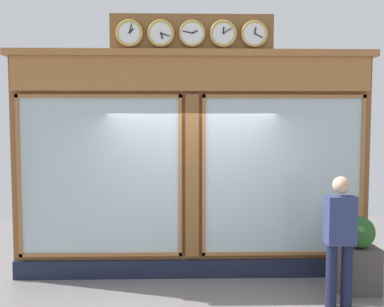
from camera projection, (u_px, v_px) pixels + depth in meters
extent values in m
cube|color=brown|center=(192.00, 168.00, 6.63)|extent=(5.39, 0.30, 3.34)
cube|color=#191E33|center=(192.00, 269.00, 6.57)|extent=(5.39, 0.08, 0.28)
cube|color=#A56936|center=(192.00, 74.00, 6.34)|extent=(5.29, 0.08, 0.51)
cube|color=#A56936|center=(192.00, 53.00, 6.34)|extent=(5.50, 0.20, 0.10)
cube|color=silver|center=(283.00, 176.00, 6.51)|extent=(2.35, 0.02, 2.33)
cube|color=#A56936|center=(284.00, 96.00, 6.40)|extent=(2.45, 0.04, 0.05)
cube|color=#A56936|center=(282.00, 253.00, 6.57)|extent=(2.45, 0.04, 0.05)
cube|color=#A56936|center=(362.00, 176.00, 6.52)|extent=(0.05, 0.04, 2.43)
cube|color=#A56936|center=(204.00, 176.00, 6.46)|extent=(0.05, 0.04, 2.43)
cube|color=silver|center=(100.00, 176.00, 6.44)|extent=(2.35, 0.02, 2.33)
cube|color=#A56936|center=(99.00, 96.00, 6.34)|extent=(2.45, 0.04, 0.05)
cube|color=#A56936|center=(101.00, 255.00, 6.51)|extent=(2.45, 0.04, 0.05)
cube|color=#A56936|center=(19.00, 177.00, 6.39)|extent=(0.05, 0.04, 2.43)
cube|color=#A56936|center=(180.00, 176.00, 6.45)|extent=(0.05, 0.04, 2.43)
cube|color=brown|center=(192.00, 176.00, 6.46)|extent=(0.20, 0.10, 2.43)
cube|color=brown|center=(192.00, 34.00, 6.36)|extent=(2.41, 0.06, 0.59)
cylinder|color=white|center=(254.00, 34.00, 6.30)|extent=(0.32, 0.02, 0.32)
torus|color=gold|center=(254.00, 34.00, 6.30)|extent=(0.39, 0.04, 0.39)
cube|color=black|center=(255.00, 30.00, 6.28)|extent=(0.03, 0.01, 0.09)
cube|color=black|center=(259.00, 36.00, 6.29)|extent=(0.13, 0.01, 0.07)
sphere|color=black|center=(255.00, 33.00, 6.28)|extent=(0.02, 0.02, 0.02)
cylinder|color=white|center=(223.00, 34.00, 6.29)|extent=(0.32, 0.02, 0.32)
torus|color=gold|center=(223.00, 33.00, 6.29)|extent=(0.40, 0.05, 0.40)
cube|color=black|center=(224.00, 30.00, 6.27)|extent=(0.02, 0.01, 0.09)
cube|color=black|center=(227.00, 31.00, 6.27)|extent=(0.12, 0.01, 0.08)
sphere|color=black|center=(223.00, 33.00, 6.27)|extent=(0.02, 0.02, 0.02)
cylinder|color=white|center=(192.00, 33.00, 6.28)|extent=(0.32, 0.02, 0.32)
torus|color=gold|center=(192.00, 33.00, 6.28)|extent=(0.39, 0.04, 0.39)
cube|color=black|center=(195.00, 32.00, 6.26)|extent=(0.09, 0.01, 0.05)
cube|color=black|center=(188.00, 32.00, 6.26)|extent=(0.14, 0.01, 0.04)
sphere|color=black|center=(192.00, 33.00, 6.26)|extent=(0.02, 0.02, 0.02)
cylinder|color=white|center=(161.00, 33.00, 6.27)|extent=(0.32, 0.02, 0.32)
torus|color=gold|center=(161.00, 33.00, 6.26)|extent=(0.39, 0.04, 0.39)
cube|color=black|center=(162.00, 36.00, 6.26)|extent=(0.05, 0.01, 0.09)
cube|color=black|center=(165.00, 35.00, 6.26)|extent=(0.13, 0.01, 0.05)
sphere|color=black|center=(161.00, 33.00, 6.25)|extent=(0.02, 0.02, 0.02)
cylinder|color=white|center=(129.00, 33.00, 6.26)|extent=(0.32, 0.02, 0.32)
torus|color=gold|center=(129.00, 33.00, 6.25)|extent=(0.40, 0.04, 0.40)
cube|color=black|center=(131.00, 31.00, 6.24)|extent=(0.07, 0.01, 0.08)
cube|color=black|center=(130.00, 28.00, 6.24)|extent=(0.05, 0.01, 0.13)
sphere|color=black|center=(129.00, 33.00, 6.24)|extent=(0.02, 0.02, 0.02)
cylinder|color=#191E38|center=(331.00, 276.00, 5.52)|extent=(0.14, 0.14, 0.82)
cylinder|color=#191E38|center=(347.00, 276.00, 5.52)|extent=(0.14, 0.14, 0.82)
cube|color=navy|center=(340.00, 220.00, 5.47)|extent=(0.36, 0.22, 0.62)
sphere|color=tan|center=(341.00, 185.00, 5.43)|extent=(0.22, 0.22, 0.22)
cube|color=#4C4742|center=(358.00, 270.00, 6.00)|extent=(0.56, 0.36, 0.64)
sphere|color=#285623|center=(359.00, 232.00, 5.96)|extent=(0.44, 0.44, 0.44)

